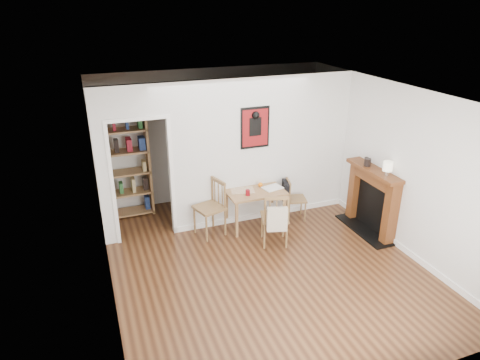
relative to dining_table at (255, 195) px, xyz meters
name	(u,v)px	position (x,y,z in m)	size (l,w,h in m)	color
ground	(262,261)	(-0.33, -1.10, -0.60)	(5.20, 5.20, 0.00)	brown
room_shell	(238,155)	(-0.23, 0.24, 0.70)	(5.20, 5.20, 5.20)	silver
dining_table	(255,195)	(0.00, 0.00, 0.00)	(1.00, 0.64, 0.68)	#A7794E
chair_left	(209,208)	(-0.85, -0.01, -0.11)	(0.61, 0.61, 0.98)	olive
chair_right	(295,199)	(0.78, -0.01, -0.20)	(0.51, 0.47, 0.78)	olive
chair_front	(275,218)	(0.06, -0.67, -0.13)	(0.59, 0.62, 0.94)	olive
bookshelf	(125,162)	(-2.05, 1.25, 0.44)	(0.89, 0.36, 2.11)	#A7794E
fireplace	(373,198)	(1.83, -0.85, 0.01)	(0.45, 1.25, 1.16)	brown
red_glass	(248,193)	(-0.19, -0.13, 0.13)	(0.08, 0.08, 0.10)	maroon
orange_fruit	(260,185)	(0.15, 0.13, 0.12)	(0.08, 0.08, 0.08)	orange
placemat	(242,190)	(-0.21, 0.09, 0.08)	(0.40, 0.30, 0.00)	beige
notebook	(273,188)	(0.33, 0.00, 0.09)	(0.34, 0.25, 0.02)	white
mantel_lamp	(388,167)	(1.78, -1.17, 0.71)	(0.15, 0.15, 0.24)	silver
ceramic_jar_a	(367,162)	(1.75, -0.70, 0.63)	(0.11, 0.11, 0.13)	black
ceramic_jar_b	(366,160)	(1.85, -0.54, 0.60)	(0.07, 0.07, 0.09)	black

